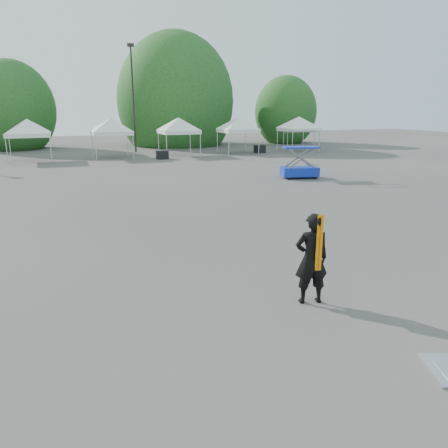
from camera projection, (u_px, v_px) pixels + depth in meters
name	position (u px, v px, depth m)	size (l,w,h in m)	color
ground	(237.00, 263.00, 12.19)	(120.00, 120.00, 0.00)	#474442
light_pole_east	(133.00, 93.00, 40.59)	(0.60, 0.25, 9.80)	black
tree_mid_w	(11.00, 110.00, 44.33)	(4.16, 4.16, 6.33)	#382314
tree_mid_e	(176.00, 101.00, 49.17)	(5.12, 5.12, 7.79)	#382314
tree_far_e	(286.00, 112.00, 52.26)	(3.84, 3.84, 5.84)	#382314
tent_d	(27.00, 122.00, 34.42)	(4.70, 4.70, 3.88)	silver
tent_e	(111.00, 121.00, 36.83)	(4.57, 4.57, 3.88)	silver
tent_f	(178.00, 121.00, 38.48)	(4.56, 4.56, 3.88)	silver
tent_g	(238.00, 120.00, 40.37)	(4.48, 4.48, 3.88)	silver
tent_h	(299.00, 119.00, 42.35)	(4.51, 4.51, 3.88)	silver
man	(312.00, 259.00, 9.52)	(0.84, 0.64, 2.05)	black
scissor_lift	(300.00, 155.00, 26.40)	(2.39, 1.60, 2.83)	#0B259B
crate_mid	(162.00, 155.00, 36.45)	(0.90, 0.70, 0.70)	black
crate_east	(260.00, 149.00, 41.38)	(0.93, 0.72, 0.72)	black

